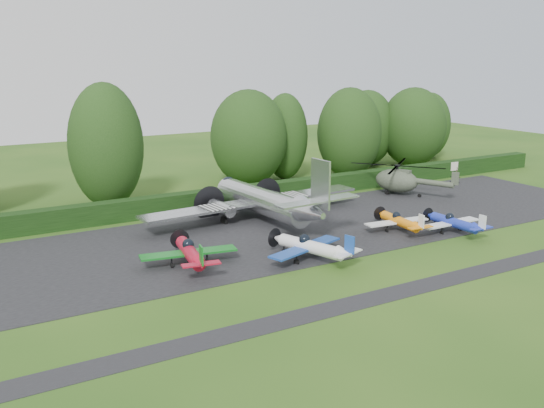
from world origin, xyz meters
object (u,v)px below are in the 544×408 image
light_plane_orange (399,221)px  sign_board (447,168)px  transport_plane (263,201)px  helicopter (397,179)px  light_plane_white (311,247)px  light_plane_red (190,252)px  light_plane_blue (454,222)px

light_plane_orange → sign_board: light_plane_orange is taller
transport_plane → sign_board: transport_plane is taller
light_plane_orange → helicopter: helicopter is taller
light_plane_orange → sign_board: (21.83, 15.49, 0.36)m
light_plane_white → sign_board: (33.10, 18.05, 0.18)m
light_plane_red → transport_plane: bearing=27.0°
light_plane_orange → helicopter: size_ratio=0.53×
light_plane_white → helicopter: size_ratio=0.62×
light_plane_white → sign_board: light_plane_white is taller
light_plane_red → helicopter: 31.61m
light_plane_orange → transport_plane: bearing=128.9°
transport_plane → light_plane_red: bearing=-138.8°
transport_plane → sign_board: size_ratio=6.56×
light_plane_white → light_plane_blue: 15.11m
light_plane_orange → sign_board: size_ratio=1.84×
transport_plane → light_plane_white: transport_plane is taller
helicopter → sign_board: 12.58m
helicopter → sign_board: helicopter is taller
helicopter → sign_board: size_ratio=3.49×
transport_plane → light_plane_red: transport_plane is taller
transport_plane → helicopter: (18.84, 2.58, -0.25)m
light_plane_blue → light_plane_orange: bearing=144.6°
light_plane_red → light_plane_white: (8.55, -3.34, 0.00)m
light_plane_white → light_plane_blue: bearing=17.6°
light_plane_white → helicopter: (21.17, 14.08, 0.66)m
light_plane_orange → helicopter: 15.21m
transport_plane → helicopter: 19.02m
light_plane_white → helicopter: helicopter is taller
light_plane_blue → helicopter: helicopter is taller
helicopter → light_plane_white: bearing=-122.7°
transport_plane → light_plane_white: bearing=-97.2°
helicopter → light_plane_orange: bearing=-107.0°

